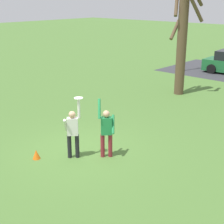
{
  "coord_description": "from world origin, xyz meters",
  "views": [
    {
      "loc": [
        8.17,
        -7.4,
        5.16
      ],
      "look_at": [
        0.51,
        1.02,
        1.34
      ],
      "focal_mm": 54.87,
      "sensor_mm": 36.0,
      "label": 1
    }
  ],
  "objects_px": {
    "lamppost_by_lot": "(184,35)",
    "person_catcher": "(73,130)",
    "frisbee_disc": "(78,98)",
    "person_defender": "(106,130)",
    "field_cone_orange": "(36,154)",
    "bare_tree_tall": "(182,39)"
  },
  "relations": [
    {
      "from": "lamppost_by_lot",
      "to": "person_catcher",
      "type": "bearing_deg",
      "value": -72.03
    },
    {
      "from": "person_catcher",
      "to": "frisbee_disc",
      "type": "distance_m",
      "value": 1.13
    },
    {
      "from": "person_defender",
      "to": "field_cone_orange",
      "type": "height_order",
      "value": "person_defender"
    },
    {
      "from": "person_catcher",
      "to": "person_defender",
      "type": "relative_size",
      "value": 1.02
    },
    {
      "from": "person_catcher",
      "to": "bare_tree_tall",
      "type": "relative_size",
      "value": 0.35
    },
    {
      "from": "field_cone_orange",
      "to": "person_catcher",
      "type": "bearing_deg",
      "value": 47.39
    },
    {
      "from": "bare_tree_tall",
      "to": "person_defender",
      "type": "bearing_deg",
      "value": -74.07
    },
    {
      "from": "bare_tree_tall",
      "to": "field_cone_orange",
      "type": "xyz_separation_m",
      "value": [
        0.82,
        -10.28,
        -2.9
      ]
    },
    {
      "from": "person_catcher",
      "to": "lamppost_by_lot",
      "type": "distance_m",
      "value": 15.84
    },
    {
      "from": "bare_tree_tall",
      "to": "lamppost_by_lot",
      "type": "relative_size",
      "value": 1.41
    },
    {
      "from": "person_catcher",
      "to": "bare_tree_tall",
      "type": "height_order",
      "value": "bare_tree_tall"
    },
    {
      "from": "person_defender",
      "to": "person_catcher",
      "type": "bearing_deg",
      "value": 0.0
    },
    {
      "from": "person_catcher",
      "to": "bare_tree_tall",
      "type": "xyz_separation_m",
      "value": [
        -1.66,
        9.37,
        2.08
      ]
    },
    {
      "from": "person_catcher",
      "to": "frisbee_disc",
      "type": "bearing_deg",
      "value": 0.0
    },
    {
      "from": "field_cone_orange",
      "to": "person_defender",
      "type": "bearing_deg",
      "value": 46.45
    },
    {
      "from": "person_catcher",
      "to": "frisbee_disc",
      "type": "height_order",
      "value": "frisbee_disc"
    },
    {
      "from": "bare_tree_tall",
      "to": "lamppost_by_lot",
      "type": "height_order",
      "value": "bare_tree_tall"
    },
    {
      "from": "bare_tree_tall",
      "to": "person_catcher",
      "type": "bearing_deg",
      "value": -79.93
    },
    {
      "from": "person_catcher",
      "to": "lamppost_by_lot",
      "type": "height_order",
      "value": "lamppost_by_lot"
    },
    {
      "from": "frisbee_disc",
      "to": "field_cone_orange",
      "type": "bearing_deg",
      "value": -132.92
    },
    {
      "from": "lamppost_by_lot",
      "to": "field_cone_orange",
      "type": "relative_size",
      "value": 13.31
    },
    {
      "from": "lamppost_by_lot",
      "to": "field_cone_orange",
      "type": "distance_m",
      "value": 16.59
    }
  ]
}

